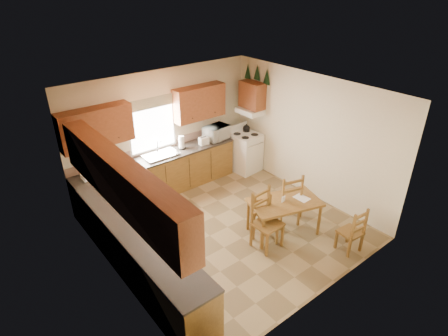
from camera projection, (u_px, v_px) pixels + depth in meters
floor at (228, 227)px, 7.40m from camera, size 4.50×4.50×0.00m
ceiling at (228, 94)px, 6.14m from camera, size 4.50×4.50×0.00m
wall_left at (110, 211)px, 5.53m from camera, size 4.50×4.50×0.00m
wall_right at (309, 136)px, 8.01m from camera, size 4.50×4.50×0.00m
wall_back at (164, 130)px, 8.32m from camera, size 4.50×4.50×0.00m
wall_front at (330, 225)px, 5.21m from camera, size 4.50×4.50×0.00m
lower_cab_back at (159, 176)px, 8.33m from camera, size 3.75×0.60×0.88m
lower_cab_left at (140, 255)px, 6.01m from camera, size 0.60×3.60×0.88m
counter_back at (158, 158)px, 8.12m from camera, size 3.75×0.63×0.04m
counter_left at (137, 232)px, 5.80m from camera, size 0.63×3.60×0.04m
backsplash at (151, 149)px, 8.27m from camera, size 3.75×0.01×0.18m
upper_cab_back_left at (96, 127)px, 7.12m from camera, size 1.41×0.33×0.75m
upper_cab_back_right at (199, 102)px, 8.45m from camera, size 1.25×0.33×0.75m
upper_cab_left at (120, 182)px, 5.28m from camera, size 0.33×3.60×0.75m
upper_cab_stove at (252, 95)px, 8.80m from camera, size 0.33×0.62×0.62m
range_hood at (250, 111)px, 8.95m from camera, size 0.44×0.62×0.12m
window_frame at (152, 125)px, 8.04m from camera, size 1.13×0.02×1.18m
window_pane at (152, 125)px, 8.04m from camera, size 1.05×0.01×1.10m
window_valance at (151, 103)px, 7.79m from camera, size 1.19×0.01×0.24m
sink_basin at (161, 155)px, 8.14m from camera, size 0.75×0.45×0.04m
pine_decal_a at (267, 77)px, 8.43m from camera, size 0.22×0.22×0.36m
pine_decal_b at (257, 72)px, 8.63m from camera, size 0.22×0.22×0.36m
pine_decal_c at (248, 71)px, 8.87m from camera, size 0.22×0.22×0.36m
stove at (245, 153)px, 9.33m from camera, size 0.69×0.71×0.95m
coffeemaker at (87, 171)px, 7.18m from camera, size 0.23×0.26×0.32m
paper_towel at (182, 142)px, 8.41m from camera, size 0.16×0.16×0.30m
toaster at (204, 141)px, 8.65m from camera, size 0.23×0.15×0.18m
microwave at (217, 133)px, 8.88m from camera, size 0.60×0.47×0.33m
dining_table at (283, 217)px, 7.11m from camera, size 1.47×1.11×0.70m
chair_near_left at (286, 198)px, 7.29m from camera, size 0.58×0.56×1.12m
chair_near_right at (351, 229)px, 6.61m from camera, size 0.41×0.40×0.89m
chair_far_left at (268, 221)px, 6.64m from camera, size 0.49×0.47×1.12m
chair_far_right at (266, 222)px, 6.80m from camera, size 0.46×0.44×0.91m
table_paper at (302, 198)px, 7.04m from camera, size 0.22×0.29×0.00m
table_card at (283, 199)px, 6.91m from camera, size 0.09×0.03×0.11m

